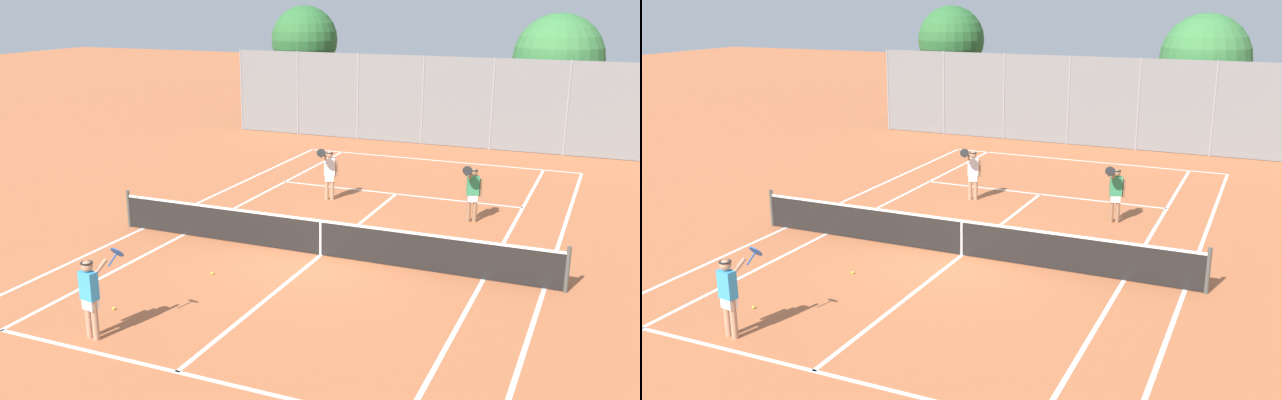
% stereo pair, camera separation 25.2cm
% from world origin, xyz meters
% --- Properties ---
extents(ground_plane, '(120.00, 120.00, 0.00)m').
position_xyz_m(ground_plane, '(0.00, 0.00, 0.00)').
color(ground_plane, '#BC663D').
extents(court_line_markings, '(11.10, 23.90, 0.01)m').
position_xyz_m(court_line_markings, '(0.00, 0.00, 0.00)').
color(court_line_markings, white).
rests_on(court_line_markings, ground).
extents(tennis_net, '(12.00, 0.10, 1.07)m').
position_xyz_m(tennis_net, '(0.00, 0.00, 0.51)').
color(tennis_net, '#474C47').
rests_on(tennis_net, ground).
extents(player_near_side, '(0.76, 0.72, 1.77)m').
position_xyz_m(player_near_side, '(-2.20, -5.94, 0.93)').
color(player_near_side, tan).
rests_on(player_near_side, ground).
extents(player_far_left, '(0.45, 0.88, 1.77)m').
position_xyz_m(player_far_left, '(-1.79, 4.88, 0.93)').
color(player_far_left, tan).
rests_on(player_far_left, ground).
extents(player_far_right, '(0.48, 0.87, 1.77)m').
position_xyz_m(player_far_right, '(2.94, 4.33, 0.93)').
color(player_far_right, '#936B4C').
rests_on(player_far_right, ground).
extents(loose_tennis_ball_1, '(0.07, 0.07, 0.07)m').
position_xyz_m(loose_tennis_ball_1, '(-1.85, -2.22, 0.03)').
color(loose_tennis_ball_1, '#D1DB33').
rests_on(loose_tennis_ball_1, ground).
extents(loose_tennis_ball_2, '(0.07, 0.07, 0.07)m').
position_xyz_m(loose_tennis_ball_2, '(-2.70, -4.75, 0.03)').
color(loose_tennis_ball_2, '#D1DB33').
rests_on(loose_tennis_ball_2, ground).
extents(back_fence, '(21.37, 0.08, 3.92)m').
position_xyz_m(back_fence, '(0.00, 14.92, 1.96)').
color(back_fence, gray).
rests_on(back_fence, ground).
extents(tree_behind_left, '(3.32, 3.32, 5.95)m').
position_xyz_m(tree_behind_left, '(-8.33, 17.47, 4.18)').
color(tree_behind_left, brown).
rests_on(tree_behind_left, ground).
extents(tree_behind_right, '(3.88, 3.88, 5.71)m').
position_xyz_m(tree_behind_right, '(3.80, 17.22, 3.68)').
color(tree_behind_right, brown).
rests_on(tree_behind_right, ground).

